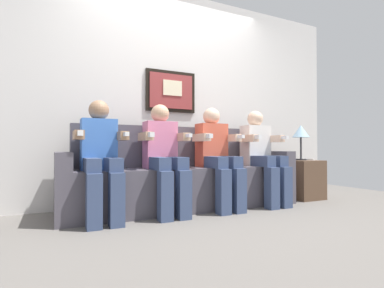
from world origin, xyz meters
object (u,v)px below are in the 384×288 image
at_px(person_right_center, 217,153).
at_px(spare_remote_on_table, 310,159).
at_px(couch, 185,180).
at_px(person_left_center, 164,153).
at_px(side_table_right, 303,179).
at_px(person_leftmost, 101,154).
at_px(table_lamp, 301,133).
at_px(person_rightmost, 262,153).

bearing_deg(person_right_center, spare_remote_on_table, 1.37).
bearing_deg(couch, person_right_center, -28.94).
distance_m(person_left_center, side_table_right, 1.99).
distance_m(person_left_center, spare_remote_on_table, 2.05).
distance_m(person_leftmost, person_left_center, 0.61).
bearing_deg(table_lamp, person_rightmost, -173.54).
bearing_deg(person_left_center, couch, 28.93).
bearing_deg(person_rightmost, person_right_center, 180.00).
distance_m(couch, spare_remote_on_table, 1.76).
bearing_deg(spare_remote_on_table, person_leftmost, -179.26).
xyz_separation_m(person_right_center, side_table_right, (1.34, 0.06, -0.36)).
relative_size(person_right_center, spare_remote_on_table, 8.54).
bearing_deg(table_lamp, person_left_center, -177.62).
height_order(couch, person_rightmost, person_rightmost).
height_order(couch, table_lamp, table_lamp).
relative_size(person_left_center, spare_remote_on_table, 8.54).
bearing_deg(side_table_right, person_leftmost, -178.63).
distance_m(side_table_right, spare_remote_on_table, 0.28).
xyz_separation_m(person_left_center, table_lamp, (1.93, 0.08, 0.25)).
relative_size(couch, spare_remote_on_table, 19.96).
xyz_separation_m(person_left_center, spare_remote_on_table, (2.05, 0.03, -0.10)).
relative_size(person_right_center, person_rightmost, 1.00).
height_order(person_left_center, person_right_center, same).
height_order(person_leftmost, table_lamp, person_leftmost).
distance_m(person_left_center, table_lamp, 1.95).
relative_size(person_leftmost, table_lamp, 2.41).
bearing_deg(spare_remote_on_table, person_rightmost, -177.61).
xyz_separation_m(person_right_center, table_lamp, (1.32, 0.08, 0.25)).
bearing_deg(person_leftmost, person_right_center, 0.00).
bearing_deg(table_lamp, person_leftmost, -178.20).
distance_m(table_lamp, spare_remote_on_table, 0.37).
relative_size(table_lamp, spare_remote_on_table, 3.54).
xyz_separation_m(couch, side_table_right, (1.65, -0.11, -0.06)).
xyz_separation_m(person_left_center, person_right_center, (0.61, 0.00, 0.00)).
xyz_separation_m(person_leftmost, person_left_center, (0.61, 0.00, 0.00)).
bearing_deg(table_lamp, couch, 176.86).
xyz_separation_m(person_rightmost, table_lamp, (0.71, 0.08, 0.25)).
bearing_deg(couch, person_leftmost, -169.56).
height_order(side_table_right, table_lamp, table_lamp).
relative_size(person_leftmost, person_left_center, 1.00).
relative_size(person_left_center, person_rightmost, 1.00).
bearing_deg(spare_remote_on_table, table_lamp, 158.19).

